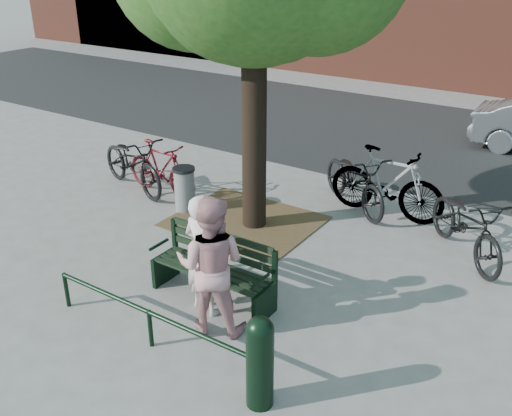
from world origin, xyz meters
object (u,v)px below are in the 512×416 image
Objects in this scene: park_bench at (215,266)px; person_right at (211,265)px; bollard at (260,359)px; litter_bin at (185,189)px; person_left at (204,255)px; bicycle_c at (355,180)px.

person_right reaches higher than park_bench.
bollard is 4.99m from litter_bin.
park_bench is 2.09m from bollard.
person_left is at bearing -77.20° from park_bench.
person_left is 4.08m from bicycle_c.
park_bench is 0.48m from person_left.
person_left is 1.53× the size of bollard.
person_left is 2.00× the size of litter_bin.
bicycle_c is (2.47, 1.81, 0.12)m from litter_bin.
bicycle_c reaches higher than park_bench.
person_left reaches higher than bollard.
litter_bin is (-2.55, 2.50, -0.48)m from person_right.
park_bench is 3.75m from bicycle_c.
person_left is at bearing -147.09° from bicycle_c.
person_left reaches higher than litter_bin.
person_left is 0.80× the size of bicycle_c.
person_right is 4.33m from bicycle_c.
litter_bin is at bearing -66.69° from person_right.
bollard and bicycle_c have the same top height.
bollard is 5.24m from bicycle_c.
person_right is 2.18× the size of litter_bin.
person_right is at bearing 147.74° from person_left.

